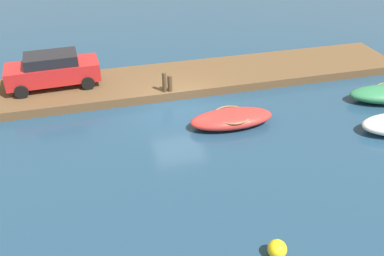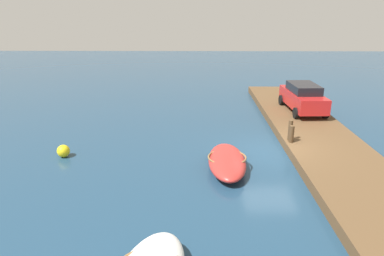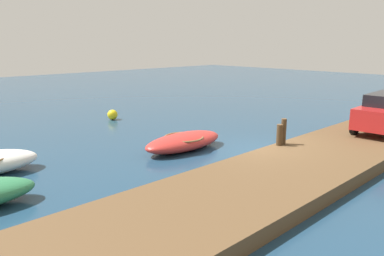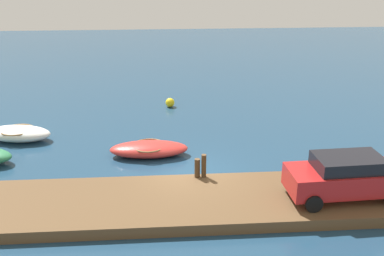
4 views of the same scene
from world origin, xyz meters
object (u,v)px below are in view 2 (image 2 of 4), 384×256
(rowboat_red, at_px, (227,161))
(marker_buoy, at_px, (63,151))
(mooring_post_west, at_px, (292,134))
(parked_car, at_px, (303,97))
(mooring_post_mid_west, at_px, (290,130))

(rowboat_red, relative_size, marker_buoy, 6.55)
(mooring_post_west, bearing_deg, parked_car, -20.32)
(mooring_post_west, height_order, parked_car, parked_car)
(rowboat_red, bearing_deg, parked_car, -34.00)
(rowboat_red, bearing_deg, mooring_post_west, -56.24)
(mooring_post_mid_west, bearing_deg, parked_car, -21.29)
(rowboat_red, xyz_separation_m, mooring_post_mid_west, (2.32, -3.15, 0.58))
(mooring_post_west, xyz_separation_m, parked_car, (5.39, -1.99, 0.47))
(mooring_post_west, xyz_separation_m, marker_buoy, (-0.87, 10.45, -0.56))
(mooring_post_west, bearing_deg, marker_buoy, 94.77)
(rowboat_red, distance_m, marker_buoy, 7.39)
(parked_car, bearing_deg, mooring_post_west, 156.97)
(mooring_post_west, bearing_deg, rowboat_red, 123.08)
(rowboat_red, height_order, parked_car, parked_car)
(mooring_post_west, relative_size, mooring_post_mid_west, 0.81)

